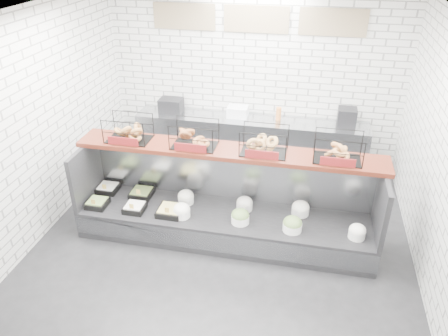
# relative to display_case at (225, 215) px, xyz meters

# --- Properties ---
(ground) EXTENTS (5.50, 5.50, 0.00)m
(ground) POSITION_rel_display_case_xyz_m (0.01, -0.34, -0.33)
(ground) COLOR black
(ground) RESTS_ON ground
(room_shell) EXTENTS (5.02, 5.51, 3.01)m
(room_shell) POSITION_rel_display_case_xyz_m (0.01, 0.26, 1.73)
(room_shell) COLOR silver
(room_shell) RESTS_ON ground
(display_case) EXTENTS (4.00, 0.90, 1.20)m
(display_case) POSITION_rel_display_case_xyz_m (0.00, 0.00, 0.00)
(display_case) COLOR black
(display_case) RESTS_ON ground
(bagel_shelf) EXTENTS (4.10, 0.50, 0.40)m
(bagel_shelf) POSITION_rel_display_case_xyz_m (0.01, 0.18, 1.04)
(bagel_shelf) COLOR #3C140C
(bagel_shelf) RESTS_ON display_case
(prep_counter) EXTENTS (4.00, 0.60, 1.20)m
(prep_counter) POSITION_rel_display_case_xyz_m (0.01, 2.09, 0.14)
(prep_counter) COLOR #93969B
(prep_counter) RESTS_ON ground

